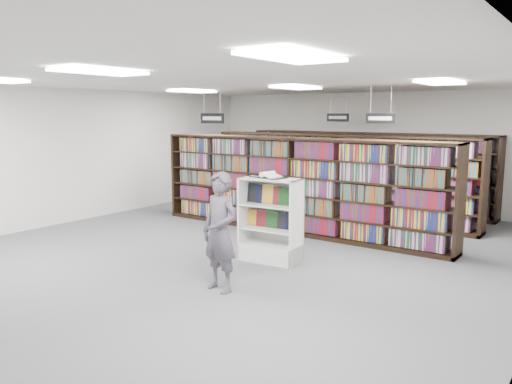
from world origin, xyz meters
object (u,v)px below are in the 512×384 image
Objects in this scene: bookshelf_row_near at (295,186)px; open_book at (268,176)px; endcap_display at (271,233)px; shopper at (220,232)px.

open_book is at bearing -71.11° from bookshelf_row_near.
endcap_display is at bearing -69.23° from bookshelf_row_near.
shopper is at bearing -69.55° from open_book.
open_book is 1.85m from shopper.
bookshelf_row_near is 2.26m from open_book.
bookshelf_row_near is at bearing 118.86° from open_book.
endcap_display is at bearing 12.51° from open_book.
open_book is (0.71, -2.09, 0.48)m from bookshelf_row_near.
endcap_display is 1.03m from open_book.
shopper reaches higher than open_book.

